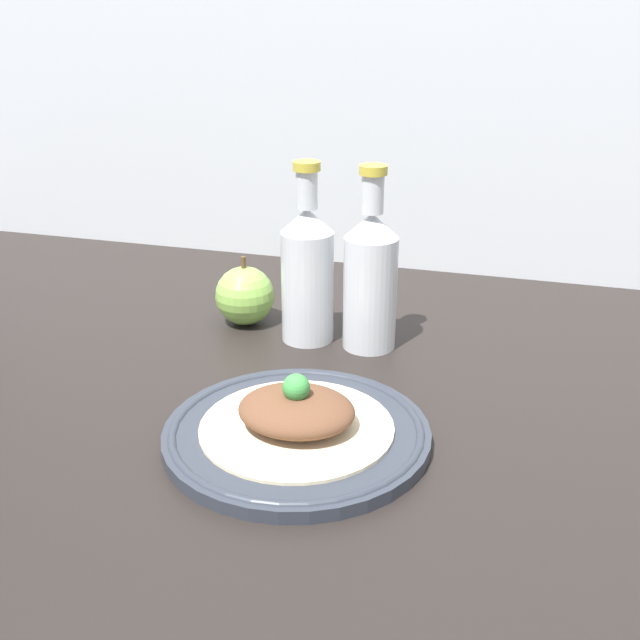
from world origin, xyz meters
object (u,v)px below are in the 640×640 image
plate (297,433)px  plated_food (297,414)px  cider_bottle_right (370,277)px  cider_bottle_left (307,271)px  apple (245,296)px

plate → plated_food: 2.42cm
plate → cider_bottle_right: bearing=85.7°
cider_bottle_left → apple: cider_bottle_left is taller
plated_food → cider_bottle_left: cider_bottle_left is taller
plate → plated_food: size_ratio=1.38×
plate → apple: (-17.64, 29.36, 3.45)cm
apple → cider_bottle_left: bearing=-14.6°
plate → apple: size_ratio=2.80×
cider_bottle_left → cider_bottle_right: size_ratio=1.00×
apple → plated_food: bearing=-59.0°
plated_food → cider_bottle_right: bearing=85.7°
cider_bottle_right → apple: 20.69cm
plated_food → cider_bottle_right: cider_bottle_right is taller
plated_food → apple: size_ratio=2.04×
plate → cider_bottle_right: cider_bottle_right is taller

